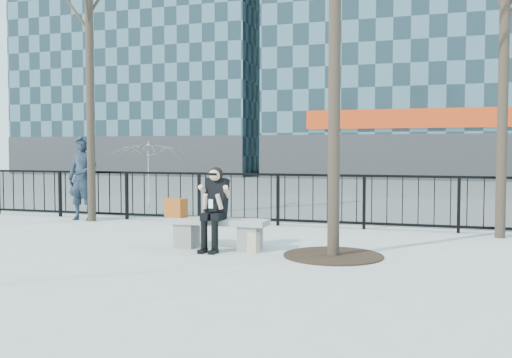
% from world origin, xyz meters
% --- Properties ---
extents(ground, '(120.00, 120.00, 0.00)m').
position_xyz_m(ground, '(0.00, 0.00, 0.00)').
color(ground, '#A1A19C').
rests_on(ground, ground).
extents(street_surface, '(60.00, 23.00, 0.01)m').
position_xyz_m(street_surface, '(0.00, 15.00, 0.00)').
color(street_surface, '#474747').
rests_on(street_surface, ground).
extents(railing, '(14.00, 0.06, 1.10)m').
position_xyz_m(railing, '(0.00, 3.00, 0.55)').
color(railing, black).
rests_on(railing, ground).
extents(building_left, '(16.20, 10.20, 22.60)m').
position_xyz_m(building_left, '(-15.00, 27.00, 11.30)').
color(building_left, slate).
rests_on(building_left, ground).
extents(tree_left, '(2.80, 2.80, 6.50)m').
position_xyz_m(tree_left, '(-4.00, 2.50, 4.86)').
color(tree_left, black).
rests_on(tree_left, ground).
extents(tree_grate, '(1.50, 1.50, 0.02)m').
position_xyz_m(tree_grate, '(1.90, -0.10, 0.01)').
color(tree_grate, black).
rests_on(tree_grate, ground).
extents(bench_main, '(1.65, 0.46, 0.49)m').
position_xyz_m(bench_main, '(0.00, 0.00, 0.30)').
color(bench_main, slate).
rests_on(bench_main, ground).
extents(seated_woman, '(0.50, 0.64, 1.34)m').
position_xyz_m(seated_woman, '(0.00, -0.16, 0.67)').
color(seated_woman, black).
rests_on(seated_woman, ground).
extents(handbag, '(0.42, 0.30, 0.31)m').
position_xyz_m(handbag, '(-0.75, 0.02, 0.65)').
color(handbag, '#964412').
rests_on(handbag, bench_main).
extents(shopping_bag, '(0.36, 0.21, 0.32)m').
position_xyz_m(shopping_bag, '(0.57, -0.13, 0.16)').
color(shopping_bag, beige).
rests_on(shopping_bag, ground).
extents(standing_man, '(0.73, 0.51, 1.92)m').
position_xyz_m(standing_man, '(-4.29, 2.60, 0.96)').
color(standing_man, black).
rests_on(standing_man, ground).
extents(vendor_umbrella, '(2.30, 2.34, 1.85)m').
position_xyz_m(vendor_umbrella, '(-4.22, 5.56, 0.92)').
color(vendor_umbrella, yellow).
rests_on(vendor_umbrella, ground).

